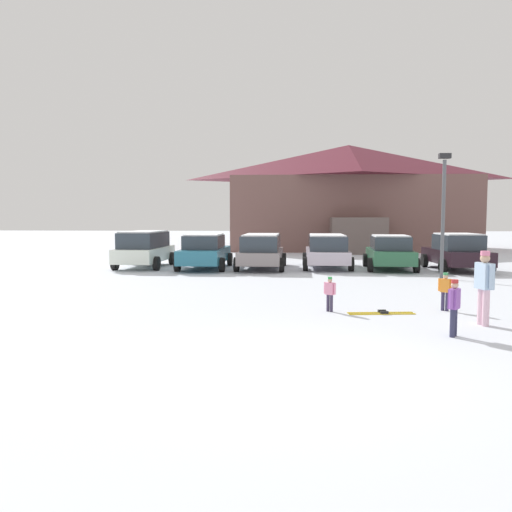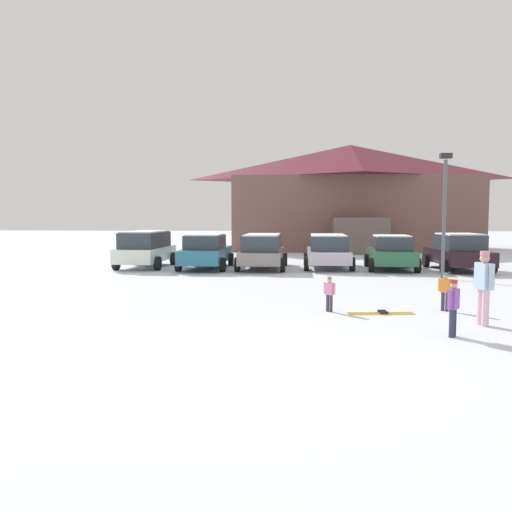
# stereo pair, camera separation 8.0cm
# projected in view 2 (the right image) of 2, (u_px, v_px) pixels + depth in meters

# --- Properties ---
(ground) EXTENTS (160.00, 160.00, 0.00)m
(ground) POSITION_uv_depth(u_px,v_px,m) (298.00, 369.00, 7.93)
(ground) COLOR silver
(ski_lodge) EXTENTS (17.78, 11.53, 7.88)m
(ski_lodge) POSITION_uv_depth(u_px,v_px,m) (350.00, 196.00, 38.02)
(ski_lodge) COLOR brown
(ski_lodge) RESTS_ON ground
(parked_white_suv) EXTENTS (2.28, 4.49, 1.75)m
(parked_white_suv) POSITION_uv_depth(u_px,v_px,m) (146.00, 248.00, 24.00)
(parked_white_suv) COLOR white
(parked_white_suv) RESTS_ON ground
(parked_teal_hatchback) EXTENTS (2.26, 4.66, 1.63)m
(parked_teal_hatchback) POSITION_uv_depth(u_px,v_px,m) (206.00, 251.00, 23.41)
(parked_teal_hatchback) COLOR teal
(parked_teal_hatchback) RESTS_ON ground
(parked_grey_wagon) EXTENTS (2.34, 4.71, 1.63)m
(parked_grey_wagon) POSITION_uv_depth(u_px,v_px,m) (262.00, 250.00, 23.38)
(parked_grey_wagon) COLOR gray
(parked_grey_wagon) RESTS_ON ground
(parked_silver_wagon) EXTENTS (2.36, 4.53, 1.60)m
(parked_silver_wagon) POSITION_uv_depth(u_px,v_px,m) (328.00, 250.00, 23.63)
(parked_silver_wagon) COLOR silver
(parked_silver_wagon) RESTS_ON ground
(parked_green_coupe) EXTENTS (2.41, 4.14, 1.60)m
(parked_green_coupe) POSITION_uv_depth(u_px,v_px,m) (391.00, 252.00, 22.93)
(parked_green_coupe) COLOR #2A6040
(parked_green_coupe) RESTS_ON ground
(parked_black_sedan) EXTENTS (2.30, 4.41, 1.69)m
(parked_black_sedan) POSITION_uv_depth(u_px,v_px,m) (458.00, 252.00, 22.64)
(parked_black_sedan) COLOR black
(parked_black_sedan) RESTS_ON ground
(skier_child_in_pink_snowsuit) EXTENTS (0.29, 0.22, 0.89)m
(skier_child_in_pink_snowsuit) POSITION_uv_depth(u_px,v_px,m) (329.00, 292.00, 12.73)
(skier_child_in_pink_snowsuit) COLOR #3A324C
(skier_child_in_pink_snowsuit) RESTS_ON ground
(skier_adult_in_blue_parka) EXTENTS (0.32, 0.61, 1.67)m
(skier_adult_in_blue_parka) POSITION_uv_depth(u_px,v_px,m) (484.00, 284.00, 11.05)
(skier_adult_in_blue_parka) COLOR beige
(skier_adult_in_blue_parka) RESTS_ON ground
(skier_child_in_orange_jacket) EXTENTS (0.32, 0.25, 0.99)m
(skier_child_in_orange_jacket) POSITION_uv_depth(u_px,v_px,m) (445.00, 289.00, 12.82)
(skier_child_in_orange_jacket) COLOR #352E50
(skier_child_in_orange_jacket) RESTS_ON ground
(skier_child_in_purple_jacket) EXTENTS (0.30, 0.37, 1.16)m
(skier_child_in_purple_jacket) POSITION_uv_depth(u_px,v_px,m) (453.00, 305.00, 10.02)
(skier_child_in_purple_jacket) COLOR #2E2F4D
(skier_child_in_purple_jacket) RESTS_ON ground
(pair_of_skis) EXTENTS (1.69, 0.46, 0.08)m
(pair_of_skis) POSITION_uv_depth(u_px,v_px,m) (381.00, 313.00, 12.47)
(pair_of_skis) COLOR gold
(pair_of_skis) RESTS_ON ground
(lamp_post) EXTENTS (0.44, 0.24, 4.88)m
(lamp_post) POSITION_uv_depth(u_px,v_px,m) (444.00, 208.00, 19.43)
(lamp_post) COLOR #515459
(lamp_post) RESTS_ON ground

